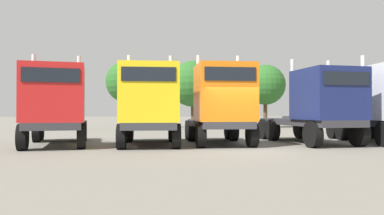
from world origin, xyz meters
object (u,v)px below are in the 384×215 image
(semi_truck_yellow, at_px, (150,104))
(semi_truck_navy, at_px, (319,105))
(semi_truck_red, at_px, (55,105))
(semi_truck_orange, at_px, (222,104))

(semi_truck_yellow, xyz_separation_m, semi_truck_navy, (7.73, 0.21, -0.04))
(semi_truck_red, distance_m, semi_truck_yellow, 4.03)
(semi_truck_red, bearing_deg, semi_truck_navy, 79.48)
(semi_truck_red, relative_size, semi_truck_yellow, 1.16)
(semi_truck_red, relative_size, semi_truck_navy, 1.03)
(semi_truck_orange, height_order, semi_truck_navy, semi_truck_orange)
(semi_truck_yellow, bearing_deg, semi_truck_navy, 91.00)
(semi_truck_red, xyz_separation_m, semi_truck_orange, (7.24, 0.13, 0.09))
(semi_truck_red, xyz_separation_m, semi_truck_navy, (11.76, 0.05, 0.03))
(semi_truck_red, bearing_deg, semi_truck_orange, 80.27)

